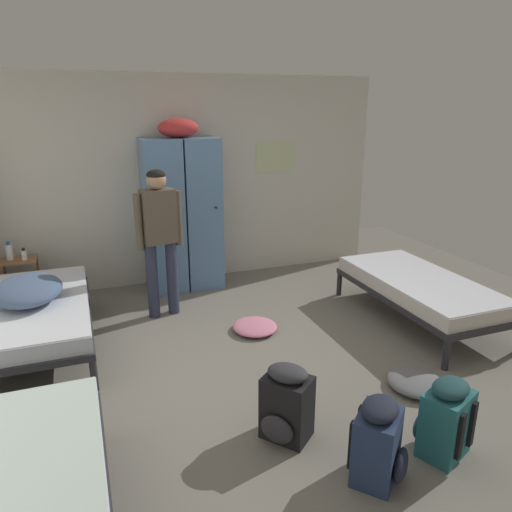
% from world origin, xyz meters
% --- Properties ---
extents(ground_plane, '(7.85, 7.85, 0.00)m').
position_xyz_m(ground_plane, '(0.00, 0.00, 0.00)').
color(ground_plane, slate).
extents(room_backdrop, '(4.95, 4.96, 2.58)m').
position_xyz_m(room_backdrop, '(-1.21, 1.25, 1.29)').
color(room_backdrop, beige).
rests_on(room_backdrop, ground_plane).
extents(locker_bank, '(0.90, 0.55, 2.07)m').
position_xyz_m(locker_bank, '(-0.24, 2.17, 0.97)').
color(locker_bank, '#5B84B2').
rests_on(locker_bank, ground_plane).
extents(shelf_unit, '(0.38, 0.30, 0.57)m').
position_xyz_m(shelf_unit, '(-2.11, 2.18, 0.35)').
color(shelf_unit, brown).
rests_on(shelf_unit, ground_plane).
extents(bed_left_front, '(0.90, 1.90, 0.49)m').
position_xyz_m(bed_left_front, '(-1.86, -1.42, 0.38)').
color(bed_left_front, '#28282D').
rests_on(bed_left_front, ground_plane).
extents(bed_left_rear, '(0.90, 1.90, 0.49)m').
position_xyz_m(bed_left_rear, '(-1.86, 1.03, 0.38)').
color(bed_left_rear, '#28282D').
rests_on(bed_left_rear, ground_plane).
extents(bed_right, '(0.90, 1.90, 0.49)m').
position_xyz_m(bed_right, '(1.86, 0.30, 0.38)').
color(bed_right, '#28282D').
rests_on(bed_right, ground_plane).
extents(bedding_heap, '(0.61, 0.78, 0.21)m').
position_xyz_m(bedding_heap, '(-1.94, 1.06, 0.60)').
color(bedding_heap, slate).
rests_on(bedding_heap, bed_left_rear).
extents(person_traveler, '(0.50, 0.25, 1.60)m').
position_xyz_m(person_traveler, '(-0.65, 1.40, 0.96)').
color(person_traveler, '#2D334C').
rests_on(person_traveler, ground_plane).
extents(water_bottle, '(0.07, 0.07, 0.21)m').
position_xyz_m(water_bottle, '(-2.19, 2.20, 0.66)').
color(water_bottle, white).
rests_on(water_bottle, shelf_unit).
extents(lotion_bottle, '(0.06, 0.06, 0.14)m').
position_xyz_m(lotion_bottle, '(-2.04, 2.14, 0.63)').
color(lotion_bottle, white).
rests_on(lotion_bottle, shelf_unit).
extents(backpack_black, '(0.42, 0.41, 0.55)m').
position_xyz_m(backpack_black, '(-0.22, -0.94, 0.26)').
color(backpack_black, black).
rests_on(backpack_black, ground_plane).
extents(backpack_teal, '(0.39, 0.40, 0.55)m').
position_xyz_m(backpack_teal, '(0.68, -1.46, 0.26)').
color(backpack_teal, '#23666B').
rests_on(backpack_teal, ground_plane).
extents(backpack_navy, '(0.42, 0.42, 0.55)m').
position_xyz_m(backpack_navy, '(0.15, -1.50, 0.26)').
color(backpack_navy, navy).
rests_on(backpack_navy, ground_plane).
extents(clothes_pile_grey, '(0.45, 0.48, 0.10)m').
position_xyz_m(clothes_pile_grey, '(1.02, -0.77, 0.05)').
color(clothes_pile_grey, slate).
rests_on(clothes_pile_grey, ground_plane).
extents(clothes_pile_pink, '(0.45, 0.47, 0.09)m').
position_xyz_m(clothes_pile_pink, '(0.15, 0.67, 0.04)').
color(clothes_pile_pink, pink).
rests_on(clothes_pile_pink, ground_plane).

